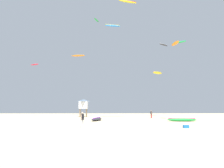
# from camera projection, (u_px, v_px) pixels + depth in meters

# --- Properties ---
(ground_plane) EXTENTS (120.00, 120.00, 0.00)m
(ground_plane) POSITION_uv_depth(u_px,v_px,m) (119.00, 136.00, 14.21)
(ground_plane) COLOR beige
(person_foreground) EXTENTS (0.37, 0.50, 1.65)m
(person_foreground) POSITION_uv_depth(u_px,v_px,m) (82.00, 118.00, 20.86)
(person_foreground) COLOR silver
(person_foreground) RESTS_ON ground
(person_midground) EXTENTS (0.35, 0.50, 1.56)m
(person_midground) POSITION_uv_depth(u_px,v_px,m) (151.00, 114.00, 39.70)
(person_midground) COLOR #B21E23
(person_midground) RESTS_ON ground
(kite_grounded_near) EXTENTS (2.15, 4.58, 0.52)m
(kite_grounded_near) POSITION_uv_depth(u_px,v_px,m) (97.00, 119.00, 31.80)
(kite_grounded_near) COLOR #2D2D33
(kite_grounded_near) RESTS_ON ground
(kite_grounded_mid) EXTENTS (4.55, 1.94, 0.56)m
(kite_grounded_mid) POSITION_uv_depth(u_px,v_px,m) (182.00, 120.00, 30.23)
(kite_grounded_mid) COLOR green
(kite_grounded_mid) RESTS_ON ground
(lifeguard_tower) EXTENTS (2.30, 2.30, 4.15)m
(lifeguard_tower) POSITION_uv_depth(u_px,v_px,m) (83.00, 104.00, 46.07)
(lifeguard_tower) COLOR #8C704C
(lifeguard_tower) RESTS_ON ground
(cooler_box) EXTENTS (0.56, 0.36, 0.32)m
(cooler_box) POSITION_uv_depth(u_px,v_px,m) (186.00, 127.00, 20.02)
(cooler_box) COLOR blue
(cooler_box) RESTS_ON ground
(kite_aloft_0) EXTENTS (0.98, 2.87, 0.39)m
(kite_aloft_0) POSITION_uv_depth(u_px,v_px,m) (175.00, 43.00, 35.90)
(kite_aloft_0) COLOR orange
(kite_aloft_1) EXTENTS (3.31, 2.69, 0.70)m
(kite_aloft_1) POSITION_uv_depth(u_px,v_px,m) (158.00, 73.00, 51.41)
(kite_aloft_1) COLOR yellow
(kite_aloft_2) EXTENTS (4.25, 2.21, 0.92)m
(kite_aloft_2) POSITION_uv_depth(u_px,v_px,m) (128.00, 2.00, 40.86)
(kite_aloft_2) COLOR yellow
(kite_aloft_3) EXTENTS (3.51, 1.45, 0.77)m
(kite_aloft_3) POSITION_uv_depth(u_px,v_px,m) (112.00, 26.00, 41.20)
(kite_aloft_3) COLOR blue
(kite_aloft_4) EXTENTS (4.22, 1.68, 0.42)m
(kite_aloft_4) POSITION_uv_depth(u_px,v_px,m) (78.00, 56.00, 57.14)
(kite_aloft_4) COLOR orange
(kite_aloft_5) EXTENTS (1.63, 2.65, 0.56)m
(kite_aloft_5) POSITION_uv_depth(u_px,v_px,m) (96.00, 20.00, 49.15)
(kite_aloft_5) COLOR green
(kite_aloft_6) EXTENTS (2.84, 1.97, 0.36)m
(kite_aloft_6) POSITION_uv_depth(u_px,v_px,m) (35.00, 65.00, 52.76)
(kite_aloft_6) COLOR red
(kite_aloft_7) EXTENTS (3.62, 3.10, 0.71)m
(kite_aloft_7) POSITION_uv_depth(u_px,v_px,m) (179.00, 42.00, 52.93)
(kite_aloft_7) COLOR green
(kite_aloft_8) EXTENTS (2.95, 2.46, 0.48)m
(kite_aloft_8) POSITION_uv_depth(u_px,v_px,m) (164.00, 45.00, 47.77)
(kite_aloft_8) COLOR #2D2D33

